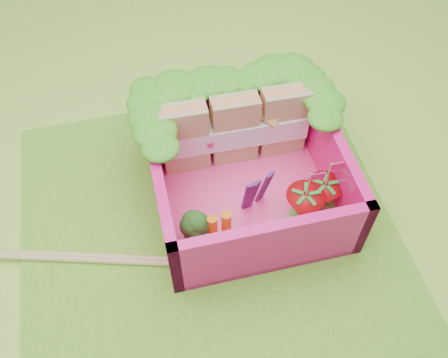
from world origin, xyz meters
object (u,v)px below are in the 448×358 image
bento_box (247,173)px  broccoli (192,230)px  strawberry_left (304,206)px  strawberry_right (323,195)px  chopsticks (54,256)px  sandwich_stack (235,130)px

bento_box → broccoli: bearing=-143.6°
bento_box → strawberry_left: 0.46m
strawberry_right → chopsticks: size_ratio=0.23×
bento_box → chopsticks: bento_box is taller
broccoli → bento_box: bearing=36.4°
strawberry_right → sandwich_stack: bearing=128.9°
bento_box → strawberry_left: strawberry_left is taller
broccoli → strawberry_left: (0.79, 0.03, -0.03)m
strawberry_right → bento_box: bearing=153.1°
broccoli → strawberry_right: 0.95m
strawberry_left → chopsticks: size_ratio=0.24×
sandwich_stack → broccoli: size_ratio=3.54×
strawberry_left → strawberry_right: (0.16, 0.06, -0.01)m
strawberry_right → chopsticks: (-1.89, 0.04, -0.16)m
bento_box → chopsticks: 1.44m
strawberry_left → sandwich_stack: bearing=115.9°
sandwich_stack → strawberry_right: 0.79m
sandwich_stack → chopsticks: bearing=-158.5°
broccoli → strawberry_left: 0.79m
chopsticks → strawberry_left: bearing=-3.5°
sandwich_stack → broccoli: bearing=-124.0°
strawberry_left → chopsticks: bearing=176.5°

